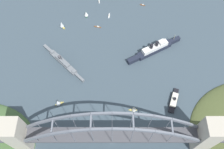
# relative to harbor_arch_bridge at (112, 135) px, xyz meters

# --- Properties ---
(ground_plane) EXTENTS (1400.00, 1400.00, 0.00)m
(ground_plane) POSITION_rel_harbor_arch_bridge_xyz_m (-0.00, -0.00, -31.19)
(ground_plane) COLOR #3D4C56
(harbor_arch_bridge) EXTENTS (248.76, 18.46, 74.94)m
(harbor_arch_bridge) POSITION_rel_harbor_arch_bridge_xyz_m (0.00, 0.00, 0.00)
(harbor_arch_bridge) COLOR #BCB29E
(harbor_arch_bridge) RESTS_ON ground
(ocean_liner) EXTENTS (74.00, 43.76, 18.85)m
(ocean_liner) POSITION_rel_harbor_arch_bridge_xyz_m (55.61, 120.38, -25.51)
(ocean_liner) COLOR #1E2333
(ocean_liner) RESTS_ON ground
(naval_cruiser) EXTENTS (58.04, 56.49, 17.99)m
(naval_cruiser) POSITION_rel_harbor_arch_bridge_xyz_m (-63.49, 101.76, -27.94)
(naval_cruiser) COLOR slate
(naval_cruiser) RESTS_ON ground
(harbor_ferry_steamer) EXTENTS (16.71, 32.42, 7.31)m
(harbor_ferry_steamer) POSITION_rel_harbor_arch_bridge_xyz_m (73.07, 48.65, -29.02)
(harbor_ferry_steamer) COLOR black
(harbor_ferry_steamer) RESTS_ON ground
(small_boat_0) EXTENTS (2.60, 9.68, 2.08)m
(small_boat_0) POSITION_rel_harbor_arch_bridge_xyz_m (-4.38, 183.33, -30.44)
(small_boat_0) COLOR silver
(small_boat_0) RESTS_ON ground
(small_boat_1) EXTENTS (7.92, 3.47, 2.03)m
(small_boat_1) POSITION_rel_harbor_arch_bridge_xyz_m (46.19, 205.22, -30.47)
(small_boat_1) COLOR brown
(small_boat_1) RESTS_ON ground
(small_boat_2) EXTENTS (10.46, 3.52, 2.06)m
(small_boat_2) POSITION_rel_harbor_arch_bridge_xyz_m (-20.36, 162.46, -30.47)
(small_boat_2) COLOR brown
(small_boat_2) RESTS_ON ground
(small_boat_3) EXTENTS (8.58, 8.78, 11.54)m
(small_boat_3) POSITION_rel_harbor_arch_bridge_xyz_m (-71.07, 162.87, -25.84)
(small_boat_3) COLOR gold
(small_boat_3) RESTS_ON ground
(small_boat_4) EXTENTS (9.51, 7.03, 10.61)m
(small_boat_4) POSITION_rel_harbor_arch_bridge_xyz_m (-63.22, 44.89, -26.30)
(small_boat_4) COLOR gold
(small_boat_4) RESTS_ON ground
(small_boat_5) EXTENTS (6.52, 10.44, 9.20)m
(small_boat_5) POSITION_rel_harbor_arch_bridge_xyz_m (-37.78, 183.96, -26.92)
(small_boat_5) COLOR #2D6B3D
(small_boat_5) RESTS_ON ground
(small_boat_6) EXTENTS (2.10, 7.46, 2.05)m
(small_boat_6) POSITION_rel_harbor_arch_bridge_xyz_m (-19.75, 212.41, -30.45)
(small_boat_6) COLOR silver
(small_boat_6) RESTS_ON ground
(small_boat_7) EXTENTS (9.66, 5.39, 10.61)m
(small_boat_7) POSITION_rel_harbor_arch_bridge_xyz_m (25.28, 37.24, -26.31)
(small_boat_7) COLOR gold
(small_boat_7) RESTS_ON ground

